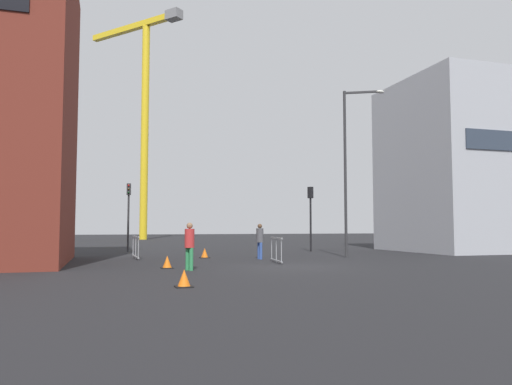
# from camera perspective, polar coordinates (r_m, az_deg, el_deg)

# --- Properties ---
(ground) EXTENTS (160.00, 160.00, 0.00)m
(ground) POSITION_cam_1_polar(r_m,az_deg,el_deg) (19.16, 3.88, -8.51)
(ground) COLOR black
(office_block) EXTENTS (11.20, 8.29, 10.64)m
(office_block) POSITION_cam_1_polar(r_m,az_deg,el_deg) (35.07, 24.61, 2.63)
(office_block) COLOR #A8AAB2
(office_block) RESTS_ON ground
(construction_crane) EXTENTS (10.31, 11.64, 26.66)m
(construction_crane) POSITION_cam_1_polar(r_m,az_deg,el_deg) (62.10, -12.73, 10.50)
(construction_crane) COLOR yellow
(construction_crane) RESTS_ON ground
(streetlamp_tall) EXTENTS (1.88, 0.99, 8.40)m
(streetlamp_tall) POSITION_cam_1_polar(r_m,az_deg,el_deg) (25.43, 10.72, 3.78)
(streetlamp_tall) COLOR #2D2D30
(streetlamp_tall) RESTS_ON ground
(traffic_light_median) EXTENTS (0.34, 0.39, 3.98)m
(traffic_light_median) POSITION_cam_1_polar(r_m,az_deg,el_deg) (30.80, 6.27, -1.78)
(traffic_light_median) COLOR black
(traffic_light_median) RESTS_ON ground
(traffic_light_crosswalk) EXTENTS (0.28, 0.38, 4.17)m
(traffic_light_crosswalk) POSITION_cam_1_polar(r_m,az_deg,el_deg) (31.36, -14.42, -1.51)
(traffic_light_crosswalk) COLOR #2D2D30
(traffic_light_crosswalk) RESTS_ON ground
(pedestrian_walking) EXTENTS (0.34, 0.34, 1.67)m
(pedestrian_walking) POSITION_cam_1_polar(r_m,az_deg,el_deg) (17.66, -7.64, -5.73)
(pedestrian_walking) COLOR #2D844C
(pedestrian_walking) RESTS_ON ground
(pedestrian_waiting) EXTENTS (0.34, 0.34, 1.66)m
(pedestrian_waiting) POSITION_cam_1_polar(r_m,az_deg,el_deg) (23.47, 0.44, -5.32)
(pedestrian_waiting) COLOR #33519E
(pedestrian_waiting) RESTS_ON ground
(safety_barrier_left_run) EXTENTS (0.20, 2.42, 1.08)m
(safety_barrier_left_run) POSITION_cam_1_polar(r_m,az_deg,el_deg) (24.49, -13.65, -6.09)
(safety_barrier_left_run) COLOR #9EA0A5
(safety_barrier_left_run) RESTS_ON ground
(safety_barrier_rear) EXTENTS (0.28, 2.04, 1.08)m
(safety_barrier_rear) POSITION_cam_1_polar(r_m,az_deg,el_deg) (21.07, 2.34, -6.57)
(safety_barrier_rear) COLOR gray
(safety_barrier_rear) RESTS_ON ground
(traffic_cone_striped) EXTENTS (0.45, 0.45, 0.45)m
(traffic_cone_striped) POSITION_cam_1_polar(r_m,az_deg,el_deg) (12.91, -8.26, -9.81)
(traffic_cone_striped) COLOR black
(traffic_cone_striped) RESTS_ON ground
(traffic_cone_on_verge) EXTENTS (0.46, 0.46, 0.46)m
(traffic_cone_on_verge) POSITION_cam_1_polar(r_m,az_deg,el_deg) (18.73, -10.16, -7.93)
(traffic_cone_on_verge) COLOR black
(traffic_cone_on_verge) RESTS_ON ground
(traffic_cone_orange) EXTENTS (0.48, 0.48, 0.48)m
(traffic_cone_orange) POSITION_cam_1_polar(r_m,az_deg,el_deg) (24.58, -5.92, -6.97)
(traffic_cone_orange) COLOR black
(traffic_cone_orange) RESTS_ON ground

